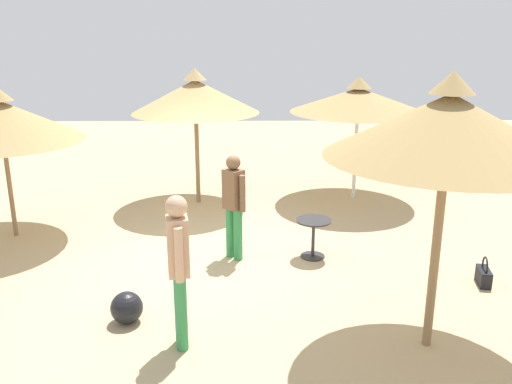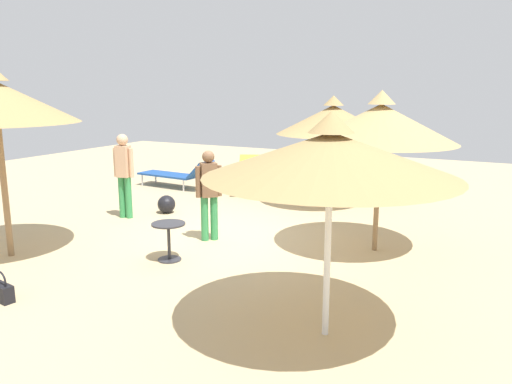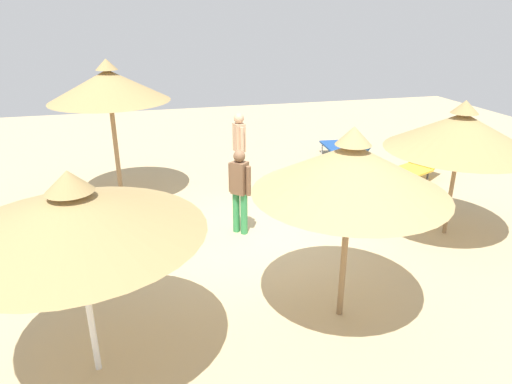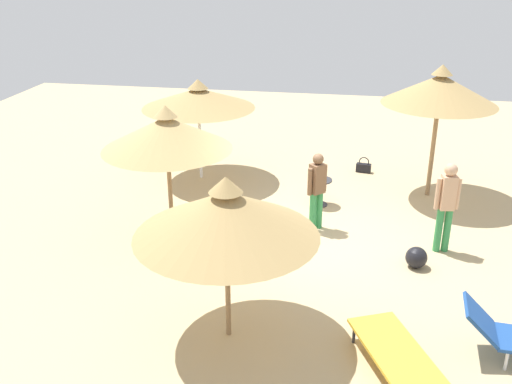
# 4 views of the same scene
# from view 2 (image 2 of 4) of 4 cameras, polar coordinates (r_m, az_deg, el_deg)

# --- Properties ---
(ground) EXTENTS (24.00, 24.00, 0.10)m
(ground) POSITION_cam_2_polar(r_m,az_deg,el_deg) (9.16, -2.88, -5.32)
(ground) COLOR tan
(parasol_umbrella_far_left) EXTENTS (2.53, 2.53, 2.45)m
(parasol_umbrella_far_left) POSITION_cam_2_polar(r_m,az_deg,el_deg) (11.49, 8.69, 8.09)
(parasol_umbrella_far_left) COLOR olive
(parasol_umbrella_far_left) RESTS_ON ground
(parasol_umbrella_far_right) EXTENTS (2.64, 2.64, 2.41)m
(parasol_umbrella_far_right) POSITION_cam_2_polar(r_m,az_deg,el_deg) (5.18, 8.41, 4.20)
(parasol_umbrella_far_right) COLOR white
(parasol_umbrella_far_right) RESTS_ON ground
(parasol_umbrella_back) EXTENTS (2.40, 2.40, 2.60)m
(parasol_umbrella_back) POSITION_cam_2_polar(r_m,az_deg,el_deg) (8.22, 13.90, 7.52)
(parasol_umbrella_back) COLOR olive
(parasol_umbrella_back) RESTS_ON ground
(lounge_chair_center) EXTENTS (1.56, 2.33, 0.76)m
(lounge_chair_center) POSITION_cam_2_polar(r_m,az_deg,el_deg) (13.30, -0.69, 1.91)
(lounge_chair_center) COLOR gold
(lounge_chair_center) RESTS_ON ground
(lounge_chair_front) EXTENTS (2.23, 0.80, 0.79)m
(lounge_chair_front) POSITION_cam_2_polar(r_m,az_deg,el_deg) (13.57, -8.96, 2.06)
(lounge_chair_front) COLOR #1E478C
(lounge_chair_front) RESTS_ON ground
(person_standing_edge) EXTENTS (0.35, 0.35, 1.58)m
(person_standing_edge) POSITION_cam_2_polar(r_m,az_deg,el_deg) (8.75, -5.34, 0.21)
(person_standing_edge) COLOR #338C4C
(person_standing_edge) RESTS_ON ground
(person_standing_near_right) EXTENTS (0.44, 0.26, 1.72)m
(person_standing_near_right) POSITION_cam_2_polar(r_m,az_deg,el_deg) (10.55, -14.69, 2.35)
(person_standing_near_right) COLOR #338C4C
(person_standing_near_right) RESTS_ON ground
(handbag) EXTENTS (0.38, 0.20, 0.40)m
(handbag) POSITION_cam_2_polar(r_m,az_deg,el_deg) (7.21, -26.74, -9.97)
(handbag) COLOR black
(handbag) RESTS_ON ground
(side_table_round) EXTENTS (0.52, 0.52, 0.59)m
(side_table_round) POSITION_cam_2_polar(r_m,az_deg,el_deg) (7.92, -9.83, -4.82)
(side_table_round) COLOR #2D2D33
(side_table_round) RESTS_ON ground
(beach_ball) EXTENTS (0.38, 0.38, 0.38)m
(beach_ball) POSITION_cam_2_polar(r_m,az_deg,el_deg) (10.92, -10.07, -1.36)
(beach_ball) COLOR black
(beach_ball) RESTS_ON ground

